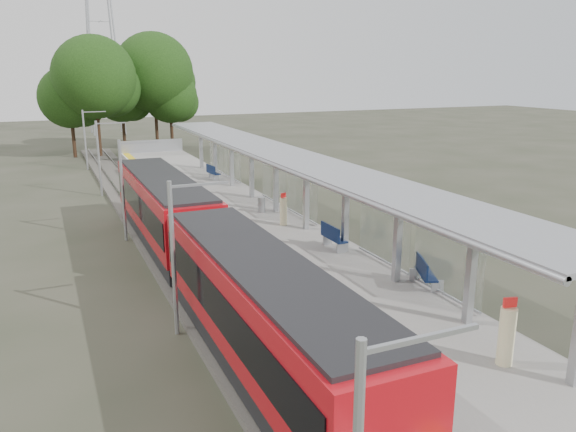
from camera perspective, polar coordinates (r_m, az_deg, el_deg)
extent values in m
plane|color=#474438|center=(17.22, 16.72, -17.11)|extent=(200.00, 200.00, 0.00)
cube|color=#59544C|center=(32.56, -13.23, -1.36)|extent=(3.00, 70.00, 0.24)
cube|color=gray|center=(33.51, -5.70, 0.09)|extent=(6.00, 50.00, 1.00)
cube|color=yellow|center=(32.71, -9.97, 0.50)|extent=(0.60, 50.00, 0.02)
cube|color=#9EA0A5|center=(57.17, -13.65, 6.93)|extent=(6.00, 0.10, 1.20)
cube|color=black|center=(17.29, -2.45, -13.82)|extent=(2.50, 13.50, 0.70)
cube|color=#B70D15|center=(16.59, -2.51, -8.96)|extent=(2.65, 13.50, 2.50)
cube|color=black|center=(16.57, -2.51, -8.80)|extent=(2.72, 12.96, 1.20)
cube|color=black|center=(16.11, -2.56, -4.72)|extent=(2.40, 12.82, 0.15)
cube|color=#0C7B7F|center=(17.14, 1.78, -8.69)|extent=(0.04, 1.30, 2.00)
cube|color=black|center=(29.96, -12.34, -1.65)|extent=(2.50, 13.50, 0.70)
cube|color=#B70D15|center=(29.56, -12.51, 1.33)|extent=(2.65, 13.50, 2.50)
cube|color=black|center=(29.55, -12.52, 1.42)|extent=(2.72, 12.96, 1.20)
cube|color=black|center=(29.30, -12.65, 3.80)|extent=(2.40, 12.82, 0.15)
cube|color=#0C7B7F|center=(29.88, -9.94, 1.30)|extent=(0.04, 1.30, 2.00)
cylinder|color=black|center=(25.65, -10.14, -5.03)|extent=(2.20, 0.70, 0.70)
cube|color=black|center=(22.98, -8.92, -2.97)|extent=(2.30, 0.80, 2.40)
cube|color=#9EA0A5|center=(18.62, 18.10, -5.36)|extent=(0.25, 0.25, 3.50)
cube|color=#9EA0A5|center=(21.58, 11.09, -2.16)|extent=(0.25, 0.25, 3.50)
cube|color=#9EA0A5|center=(24.83, 5.86, 0.26)|extent=(0.25, 0.25, 3.50)
cube|color=#9EA0A5|center=(28.27, 1.87, 2.11)|extent=(0.25, 0.25, 3.50)
cube|color=#9EA0A5|center=(31.85, -1.25, 3.55)|extent=(0.25, 0.25, 3.50)
cube|color=#9EA0A5|center=(35.52, -3.73, 4.68)|extent=(0.25, 0.25, 3.50)
cube|color=#9EA0A5|center=(39.25, -5.76, 5.59)|extent=(0.25, 0.25, 3.50)
cube|color=#9EA0A5|center=(43.03, -7.43, 6.34)|extent=(0.25, 0.25, 3.50)
cube|color=#9EA0A5|center=(46.84, -8.84, 6.96)|extent=(0.25, 0.25, 3.50)
cube|color=gray|center=(29.57, -0.49, 6.28)|extent=(3.20, 38.00, 0.16)
cylinder|color=#9EA0A5|center=(29.01, -3.32, 5.93)|extent=(0.24, 38.00, 0.24)
cube|color=silver|center=(20.65, 15.77, -4.82)|extent=(0.05, 3.70, 2.20)
cube|color=silver|center=(23.69, 9.68, -1.96)|extent=(0.05, 3.70, 2.20)
cube|color=silver|center=(30.45, 1.42, 1.97)|extent=(0.05, 3.70, 2.20)
cube|color=silver|center=(34.03, -1.45, 3.32)|extent=(0.05, 3.70, 2.20)
cube|color=silver|center=(41.43, -5.68, 5.30)|extent=(0.05, 3.70, 2.20)
cube|color=silver|center=(45.20, -7.28, 6.04)|extent=(0.05, 3.70, 2.20)
cylinder|color=#382316|center=(62.65, -20.95, 7.44)|extent=(0.36, 0.36, 4.09)
sphere|color=#254E16|center=(62.33, -21.30, 11.17)|extent=(6.22, 6.22, 6.22)
cylinder|color=#382316|center=(61.15, -18.67, 8.12)|extent=(0.36, 0.36, 5.44)
sphere|color=#254E16|center=(60.84, -19.09, 13.21)|extent=(8.27, 8.27, 8.27)
cylinder|color=#382316|center=(67.50, -16.33, 8.29)|extent=(0.36, 0.36, 4.15)
sphere|color=#254E16|center=(67.21, -16.59, 11.81)|extent=(6.31, 6.31, 6.31)
cylinder|color=#382316|center=(66.03, -13.22, 9.05)|extent=(0.36, 0.36, 5.73)
sphere|color=#254E16|center=(65.76, -13.52, 14.03)|extent=(8.71, 8.71, 8.71)
cylinder|color=#382316|center=(66.36, -11.72, 8.41)|extent=(0.36, 0.36, 4.00)
sphere|color=#254E16|center=(66.07, -11.90, 11.86)|extent=(6.09, 6.09, 6.09)
cube|color=#9EA0A5|center=(8.36, 13.45, -12.00)|extent=(2.00, 0.08, 0.08)
cylinder|color=#9EA0A5|center=(19.27, -11.57, -4.40)|extent=(0.16, 0.16, 5.40)
cube|color=#9EA0A5|center=(18.84, -8.98, 3.18)|extent=(2.00, 0.08, 0.08)
cylinder|color=#9EA0A5|center=(30.73, -16.45, 2.43)|extent=(0.16, 0.16, 5.40)
cube|color=#9EA0A5|center=(30.46, -14.91, 7.22)|extent=(2.00, 0.08, 0.08)
cylinder|color=#9EA0A5|center=(42.48, -18.66, 5.52)|extent=(0.16, 0.16, 5.40)
cube|color=#9EA0A5|center=(42.29, -17.58, 8.99)|extent=(2.00, 0.08, 0.08)
cylinder|color=#9EA0A5|center=(54.35, -19.92, 7.26)|extent=(0.16, 0.16, 5.40)
cube|color=#9EA0A5|center=(54.20, -19.08, 9.98)|extent=(2.00, 0.08, 0.08)
cube|color=#0D1D44|center=(21.65, 13.88, -5.74)|extent=(1.14, 1.74, 0.07)
cube|color=#0D1D44|center=(21.41, 13.45, -4.99)|extent=(0.74, 1.57, 0.62)
cube|color=#9EA0A5|center=(21.25, 14.94, -6.94)|extent=(0.44, 0.24, 0.49)
cube|color=#9EA0A5|center=(22.24, 12.78, -5.83)|extent=(0.44, 0.24, 0.49)
cube|color=#0D1D44|center=(25.47, 4.73, -2.26)|extent=(0.52, 1.68, 0.07)
cube|color=#0D1D44|center=(25.28, 4.30, -1.59)|extent=(0.09, 1.67, 0.61)
cube|color=#9EA0A5|center=(24.99, 5.45, -3.22)|extent=(0.45, 0.07, 0.49)
cube|color=#9EA0A5|center=(26.11, 4.03, -2.40)|extent=(0.45, 0.07, 0.49)
cube|color=#0D1D44|center=(41.94, -7.56, 4.35)|extent=(0.67, 1.62, 0.06)
cube|color=#0D1D44|center=(41.83, -7.85, 4.75)|extent=(0.26, 1.56, 0.58)
cube|color=#9EA0A5|center=(41.39, -7.30, 3.88)|extent=(0.42, 0.12, 0.46)
cube|color=#9EA0A5|center=(42.58, -7.79, 4.17)|extent=(0.42, 0.12, 0.46)
cylinder|color=beige|center=(16.77, 21.31, -11.31)|extent=(0.44, 0.44, 1.67)
cube|color=red|center=(16.37, 21.64, -8.15)|extent=(0.39, 0.16, 0.28)
cylinder|color=beige|center=(29.24, -0.47, 0.47)|extent=(0.38, 0.38, 1.44)
cube|color=red|center=(29.04, -0.47, 2.12)|extent=(0.33, 0.18, 0.24)
cylinder|color=#9EA0A5|center=(31.90, -2.71, 1.14)|extent=(0.55, 0.55, 0.88)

